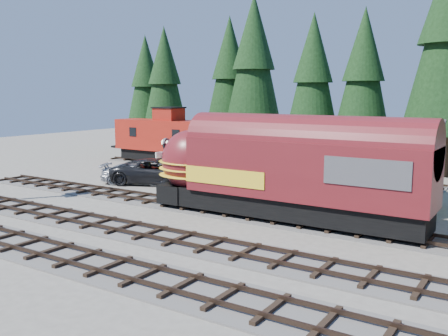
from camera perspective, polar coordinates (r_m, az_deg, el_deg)
The scene contains 7 objects.
ground at distance 24.06m, azimuth 2.44°, elevation -8.12°, with size 120.00×120.00×0.00m, color #6B665B.
track_spur at distance 44.16m, azimuth 3.12°, elevation -0.35°, with size 32.00×3.20×0.33m.
depot at distance 32.77m, azimuth 11.83°, elevation 1.49°, with size 12.80×7.00×5.30m.
locomotive at distance 27.14m, azimuth 5.86°, elevation -0.68°, with size 16.13×3.21×4.39m.
caboose at distance 49.67m, azimuth -7.12°, elevation 3.48°, with size 9.83×2.85×5.11m.
pickup_truck_a at distance 38.42m, azimuth -7.65°, elevation -0.39°, with size 3.20×6.93×1.93m, color black.
pickup_truck_b at distance 38.69m, azimuth -10.00°, elevation -0.67°, with size 2.17×5.33×1.55m, color #9D9FA4.
Camera 1 is at (11.66, -19.87, 6.92)m, focal length 40.00 mm.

